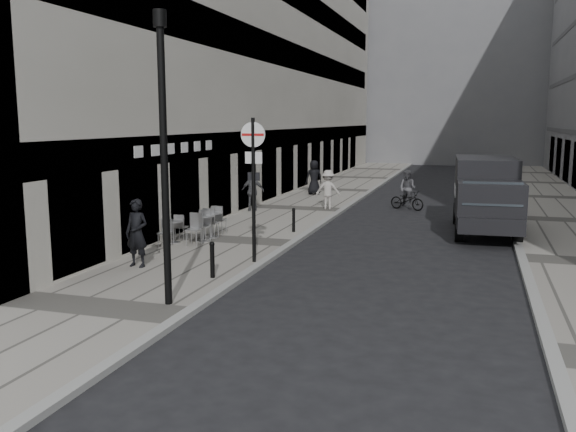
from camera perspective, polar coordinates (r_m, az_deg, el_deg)
name	(u,v)px	position (r m, az deg, el deg)	size (l,w,h in m)	color
ground	(103,373)	(10.58, -16.89, -13.87)	(120.00, 120.00, 0.00)	black
sidewalk	(297,209)	(27.39, 0.86, 0.65)	(4.00, 60.00, 0.12)	gray
far_sidewalk	(563,221)	(26.54, 24.31, -0.43)	(4.00, 60.00, 0.12)	gray
building_left	(261,28)	(34.88, -2.57, 17.17)	(4.00, 45.00, 18.00)	beige
building_far	(438,49)	(64.52, 13.89, 14.94)	(24.00, 16.00, 22.00)	slate
walking_man	(137,233)	(16.80, -13.97, -1.56)	(0.67, 0.44, 1.84)	black
sign_post	(253,171)	(16.68, -3.26, 4.25)	(0.68, 0.11, 3.98)	black
lamppost	(164,145)	(12.94, -11.55, 6.48)	(0.27, 0.27, 6.10)	black
bollard_near	(212,261)	(15.39, -7.10, -4.19)	(0.11, 0.11, 0.86)	black
bollard_far	(294,221)	(21.45, 0.53, -0.45)	(0.11, 0.11, 0.80)	black
panel_van	(486,191)	(23.01, 18.04, 2.22)	(2.38, 5.77, 2.67)	black
cyclist	(407,194)	(28.05, 11.10, 2.00)	(1.77, 1.22, 1.80)	black
pedestrian_a	(253,191)	(26.44, -3.33, 2.32)	(1.00, 0.42, 1.70)	#4D4E51
pedestrian_b	(328,190)	(27.00, 3.77, 2.48)	(1.11, 0.64, 1.73)	#B4ADA6
pedestrian_c	(314,177)	(32.24, 2.45, 3.63)	(0.89, 0.58, 1.82)	black
cafe_table_near	(173,230)	(19.89, -10.69, -1.27)	(0.66, 1.49, 0.85)	#BBBBBD
cafe_table_mid	(211,223)	(20.58, -7.19, -0.63)	(0.77, 1.75, 1.00)	silver
cafe_table_far	(203,226)	(19.98, -7.97, -0.92)	(0.78, 1.76, 1.00)	silver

